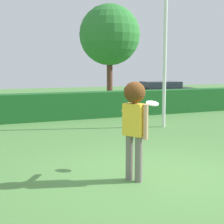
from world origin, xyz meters
TOP-DOWN VIEW (x-y plane):
  - ground_plane at (0.00, 0.00)m, footprint 60.00×60.00m
  - person at (-0.52, -0.12)m, footprint 0.61×0.78m
  - frisbee at (0.19, 0.47)m, footprint 0.26×0.26m
  - lamppost at (3.08, 4.60)m, footprint 0.24×0.24m
  - hedge_row at (0.00, 7.80)m, footprint 20.44×0.90m
  - parked_car_black at (7.84, 12.51)m, footprint 4.37×2.20m
  - oak_tree at (6.45, 17.24)m, footprint 4.34×4.34m

SIDE VIEW (x-z plane):
  - ground_plane at x=0.00m, z-range 0.00..0.00m
  - hedge_row at x=0.00m, z-range 0.00..1.07m
  - parked_car_black at x=7.84m, z-range 0.06..1.31m
  - person at x=-0.52m, z-range 0.29..2.10m
  - frisbee at x=0.19m, z-range 1.29..1.38m
  - lamppost at x=3.08m, z-range 0.31..5.64m
  - oak_tree at x=6.45m, z-range 1.11..7.72m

